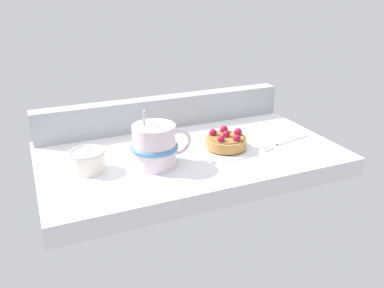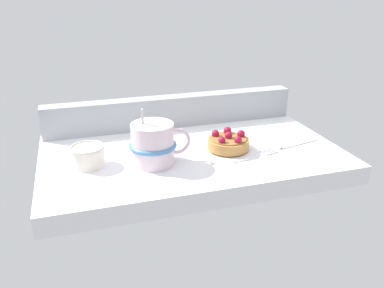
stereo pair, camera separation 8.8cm
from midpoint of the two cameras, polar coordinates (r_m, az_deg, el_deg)
ground_plane at (r=94.11cm, az=2.61°, el=-2.10°), size 68.54×39.81×4.26cm
window_rail_back at (r=107.51cm, az=-0.49°, el=4.69°), size 67.17×4.47×8.17cm
dessert_plate at (r=93.36cm, az=7.86°, el=-0.85°), size 13.05×13.05×0.72cm
raspberry_tart at (r=92.67cm, az=7.93°, el=0.22°), size 9.60×9.60×4.06cm
coffee_mug at (r=84.68cm, az=-2.56°, el=-0.07°), size 13.56×10.27×12.66cm
dessert_fork at (r=98.58cm, az=16.32°, el=-0.31°), size 16.75×5.28×0.60cm
sugar_bowl at (r=86.19cm, az=-11.85°, el=-1.68°), size 7.41×7.41×4.58cm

